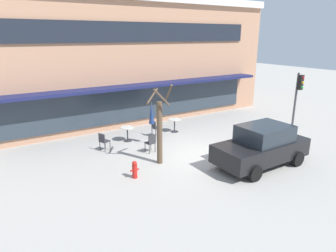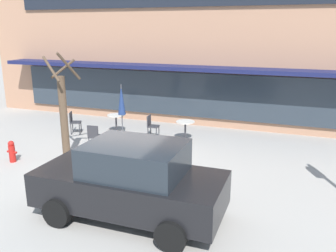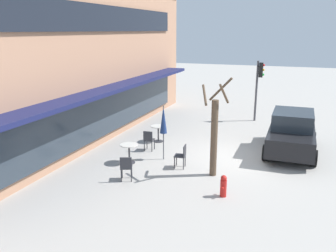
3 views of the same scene
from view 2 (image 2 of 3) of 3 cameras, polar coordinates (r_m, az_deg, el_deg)
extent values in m
plane|color=#ADA8A0|center=(10.67, -8.08, -7.58)|extent=(80.00, 80.00, 0.00)
cube|color=tan|center=(19.21, 6.01, 14.47)|extent=(19.80, 8.00, 7.67)
cube|color=#191E4C|center=(14.93, 1.50, 9.33)|extent=(16.83, 1.10, 0.16)
cube|color=#2D3842|center=(15.56, 2.05, 5.11)|extent=(15.84, 0.10, 1.90)
cylinder|color=#333338|center=(13.57, 2.76, -2.29)|extent=(0.44, 0.44, 0.03)
cylinder|color=#333338|center=(13.46, 2.78, -0.81)|extent=(0.07, 0.07, 0.70)
cylinder|color=silver|center=(13.36, 2.80, 0.70)|extent=(0.70, 0.70, 0.03)
cylinder|color=#333338|center=(14.69, -8.25, -1.03)|extent=(0.44, 0.44, 0.03)
cylinder|color=#333338|center=(14.59, -8.31, 0.35)|extent=(0.07, 0.07, 0.70)
cylinder|color=silver|center=(14.50, -8.36, 1.74)|extent=(0.70, 0.70, 0.03)
cylinder|color=#4C4C51|center=(13.09, -7.39, 1.87)|extent=(0.04, 0.04, 2.20)
cone|color=navy|center=(12.97, -7.48, 4.23)|extent=(0.28, 0.28, 1.10)
cylinder|color=#333338|center=(13.93, -1.46, -0.89)|extent=(0.04, 0.04, 0.45)
cylinder|color=#333338|center=(13.62, -1.88, -1.27)|extent=(0.04, 0.04, 0.45)
cylinder|color=#333338|center=(14.03, -2.79, -0.78)|extent=(0.04, 0.04, 0.45)
cylinder|color=#333338|center=(13.73, -3.24, -1.16)|extent=(0.04, 0.04, 0.45)
cube|color=#333338|center=(13.76, -2.35, -0.04)|extent=(0.43, 0.43, 0.04)
cube|color=#333338|center=(13.76, -3.08, 0.89)|extent=(0.07, 0.40, 0.40)
cylinder|color=#333338|center=(15.00, -13.76, -0.14)|extent=(0.04, 0.04, 0.45)
cylinder|color=#333338|center=(14.68, -14.00, -0.50)|extent=(0.04, 0.04, 0.45)
cylinder|color=#333338|center=(15.07, -15.03, -0.16)|extent=(0.04, 0.04, 0.45)
cylinder|color=#333338|center=(14.75, -15.30, -0.51)|extent=(0.04, 0.04, 0.45)
cube|color=#333338|center=(14.81, -14.59, 0.59)|extent=(0.52, 0.52, 0.04)
cube|color=#333338|center=(14.80, -15.33, 1.40)|extent=(0.19, 0.38, 0.40)
cylinder|color=#333338|center=(13.08, -11.90, -2.33)|extent=(0.04, 0.04, 0.45)
cylinder|color=#333338|center=(12.95, -10.54, -2.44)|extent=(0.04, 0.04, 0.45)
cylinder|color=#333338|center=(12.79, -12.54, -2.78)|extent=(0.04, 0.04, 0.45)
cylinder|color=#333338|center=(12.65, -11.15, -2.90)|extent=(0.04, 0.04, 0.45)
cube|color=#333338|center=(12.79, -11.59, -1.57)|extent=(0.44, 0.44, 0.04)
cube|color=#333338|center=(12.58, -11.99, -0.84)|extent=(0.40, 0.09, 0.40)
cube|color=black|center=(8.09, -6.16, -9.89)|extent=(4.20, 1.80, 0.76)
cube|color=#232B33|center=(7.75, -5.31, -5.25)|extent=(2.10, 1.60, 0.68)
cylinder|color=black|center=(8.22, -17.34, -13.09)|extent=(0.64, 0.22, 0.64)
cylinder|color=black|center=(9.55, -10.80, -8.49)|extent=(0.64, 0.22, 0.64)
cylinder|color=black|center=(7.10, 0.49, -17.22)|extent=(0.64, 0.22, 0.64)
cylinder|color=black|center=(8.60, 4.60, -11.06)|extent=(0.64, 0.22, 0.64)
cylinder|color=brown|center=(11.64, -16.35, 1.00)|extent=(0.24, 0.24, 2.73)
cylinder|color=brown|center=(11.05, -15.63, 9.19)|extent=(0.26, 0.85, 0.88)
cylinder|color=brown|center=(11.73, -16.53, 8.78)|extent=(0.76, 0.39, 0.62)
cylinder|color=brown|center=(11.17, -18.24, 8.68)|extent=(0.69, 0.25, 0.74)
cylinder|color=red|center=(12.41, -23.72, -4.08)|extent=(0.20, 0.20, 0.55)
sphere|color=red|center=(12.31, -23.89, -2.61)|extent=(0.19, 0.19, 0.19)
cylinder|color=red|center=(12.48, -24.18, -3.76)|extent=(0.10, 0.07, 0.07)
cylinder|color=red|center=(12.31, -23.30, -3.92)|extent=(0.10, 0.07, 0.07)
camera|label=1|loc=(13.08, -77.72, 8.81)|focal=32.00mm
camera|label=3|loc=(19.55, -52.42, 12.21)|focal=38.00mm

